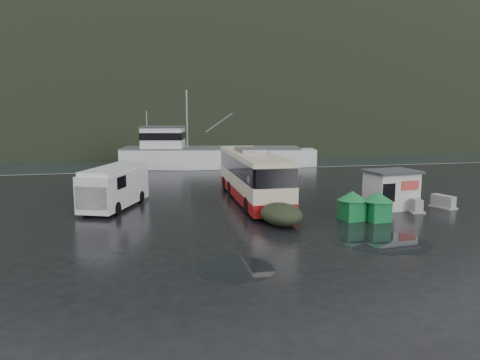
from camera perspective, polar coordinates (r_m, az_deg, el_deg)
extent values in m
plane|color=black|center=(26.47, 2.00, -4.33)|extent=(160.00, 160.00, 0.00)
cube|color=black|center=(135.31, -9.24, 6.07)|extent=(300.00, 180.00, 0.02)
cube|color=#999993|center=(45.85, -3.97, 1.21)|extent=(160.00, 0.60, 1.50)
ellipsoid|color=black|center=(275.58, -8.51, 7.38)|extent=(780.00, 540.00, 570.00)
cylinder|color=black|center=(22.26, 17.34, -7.25)|extent=(3.95, 3.95, 0.01)
cylinder|color=black|center=(17.89, -0.47, -10.78)|extent=(3.00, 3.00, 0.01)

